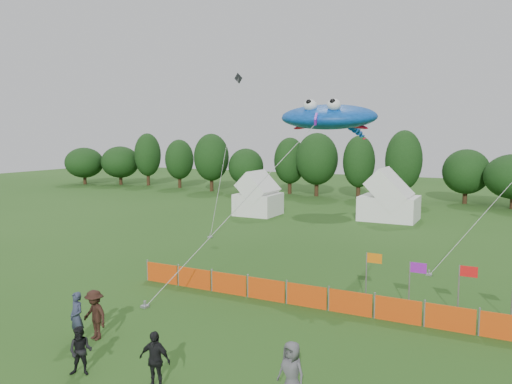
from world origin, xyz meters
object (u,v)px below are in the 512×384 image
at_px(spectator_a, 77,317).
at_px(spectator_b, 81,351).
at_px(spectator_d, 155,360).
at_px(stingray_kite, 332,117).
at_px(spectator_e, 292,372).
at_px(spectator_c, 95,315).
at_px(tent_right, 389,200).
at_px(barrier_fence, 350,303).
at_px(tent_left, 258,197).

distance_m(spectator_a, spectator_b, 2.74).
bearing_deg(spectator_d, stingray_kite, 84.86).
bearing_deg(spectator_e, spectator_c, -170.58).
xyz_separation_m(spectator_c, spectator_e, (8.32, -0.75, -0.04)).
bearing_deg(spectator_d, spectator_c, 150.69).
bearing_deg(tent_right, barrier_fence, -81.36).
xyz_separation_m(tent_left, tent_right, (11.77, 2.77, 0.09)).
height_order(spectator_c, spectator_e, spectator_c).
bearing_deg(spectator_d, tent_left, 105.72).
height_order(spectator_b, spectator_e, spectator_e).
bearing_deg(tent_right, spectator_b, -93.94).
bearing_deg(spectator_c, tent_left, 116.13).
bearing_deg(spectator_a, stingray_kite, 89.77).
relative_size(tent_left, stingray_kite, 0.21).
distance_m(barrier_fence, spectator_b, 11.04).
distance_m(tent_left, spectator_b, 32.52).
distance_m(spectator_d, stingray_kite, 18.38).
bearing_deg(barrier_fence, spectator_c, -138.23).
bearing_deg(barrier_fence, tent_right, 98.64).
distance_m(tent_left, spectator_a, 30.24).
height_order(spectator_e, stingray_kite, stingray_kite).
bearing_deg(spectator_b, tent_left, 80.23).
xyz_separation_m(spectator_a, spectator_c, (0.40, 0.50, 0.00)).
bearing_deg(stingray_kite, tent_right, 90.43).
bearing_deg(stingray_kite, spectator_d, -89.38).
relative_size(spectator_b, spectator_d, 0.88).
distance_m(barrier_fence, spectator_d, 9.47).
height_order(tent_left, stingray_kite, stingray_kite).
bearing_deg(barrier_fence, spectator_d, -111.33).
bearing_deg(barrier_fence, stingray_kite, 114.72).
bearing_deg(spectator_d, tent_right, 84.77).
relative_size(tent_left, spectator_a, 2.01).
xyz_separation_m(spectator_d, stingray_kite, (-0.18, 16.68, 7.74)).
height_order(tent_right, spectator_b, tent_right).
bearing_deg(spectator_d, barrier_fence, 62.91).
relative_size(barrier_fence, spectator_e, 12.08).
relative_size(tent_right, spectator_c, 2.65).
xyz_separation_m(tent_right, spectator_c, (-4.01, -31.59, -0.84)).
xyz_separation_m(barrier_fence, spectator_b, (-6.08, -9.22, 0.29)).
distance_m(tent_right, stingray_kite, 18.13).
xyz_separation_m(spectator_a, spectator_e, (8.71, -0.25, -0.04)).
xyz_separation_m(tent_left, spectator_e, (16.08, -29.57, -0.79)).
relative_size(tent_left, spectator_d, 2.12).
height_order(spectator_c, spectator_d, spectator_c).
height_order(tent_right, barrier_fence, tent_right).
relative_size(tent_right, stingray_kite, 0.27).
bearing_deg(tent_left, spectator_d, -68.53).
distance_m(spectator_c, stingray_kite, 17.18).
relative_size(barrier_fence, spectator_d, 12.22).
bearing_deg(spectator_c, spectator_a, -117.42).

